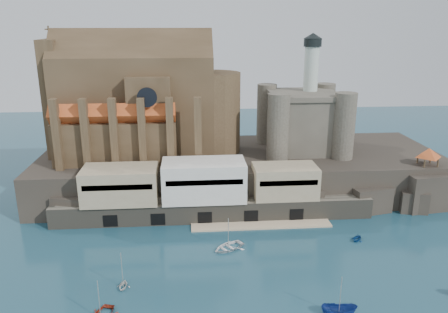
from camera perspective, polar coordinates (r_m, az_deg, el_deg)
ground at (r=79.26m, az=5.56°, el=-14.74°), size 300.00×300.00×0.00m
promontory at (r=112.48m, az=2.09°, el=-1.99°), size 100.00×36.00×10.00m
quay at (r=96.15m, az=-2.73°, el=-4.67°), size 70.00×12.00×13.05m
church at (r=110.39m, az=-10.49°, el=6.60°), size 47.00×25.93×30.51m
castle_keep at (r=113.50m, az=10.28°, el=4.93°), size 21.20×21.20×29.30m
rock_outcrop at (r=113.52m, az=24.65°, el=-3.92°), size 14.50×10.50×8.70m
pavilion at (r=111.06m, az=25.17°, el=0.32°), size 6.40×6.40×5.40m
boat_4 at (r=76.71m, az=-13.02°, el=-16.33°), size 2.81×1.91×3.05m
boat_6 at (r=85.92m, az=0.56°, el=-11.94°), size 3.65×4.61×6.48m
boat_7 at (r=92.80m, az=16.97°, el=-10.41°), size 3.09×3.06×3.13m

